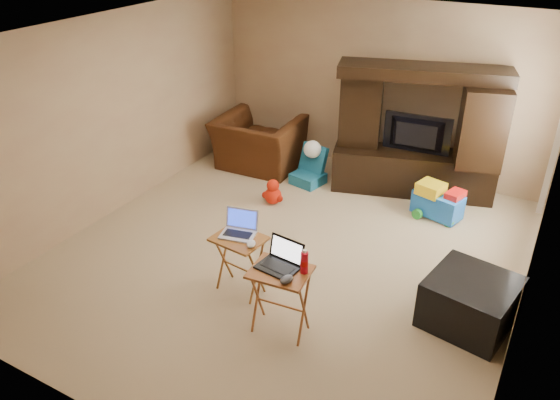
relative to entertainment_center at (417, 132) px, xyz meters
The scene contains 21 objects.
floor 2.52m from the entertainment_center, 108.93° to the right, with size 5.50×5.50×0.00m, color #CEB88E.
ceiling 2.85m from the entertainment_center, 108.93° to the right, with size 5.50×5.50×0.00m, color silver.
wall_back 0.99m from the entertainment_center, 145.58° to the left, with size 5.00×5.00×0.00m, color tan.
wall_front 5.05m from the entertainment_center, 98.72° to the right, with size 5.00×5.00×0.00m, color tan.
wall_left 3.97m from the entertainment_center, 145.70° to the right, with size 5.50×5.50×0.00m, color tan.
wall_right 2.85m from the entertainment_center, 52.05° to the right, with size 5.50×5.50×0.00m, color tan.
window_frame 1.89m from the entertainment_center, 21.75° to the right, with size 0.06×1.14×1.34m, color white.
entertainment_center is the anchor object (origin of this frame).
television 0.06m from the entertainment_center, 90.00° to the right, with size 0.91×0.12×0.52m, color black.
recliner 2.37m from the entertainment_center, behind, with size 1.21×1.06×0.79m, color #46240F.
child_rocker 1.59m from the entertainment_center, 160.37° to the right, with size 0.41×0.47×0.55m, color #175F82, non-canonical shape.
plush_toy 2.10m from the entertainment_center, 140.33° to the right, with size 0.32×0.27×0.36m, color red, non-canonical shape.
push_toy 1.00m from the entertainment_center, 46.07° to the right, with size 0.62×0.45×0.47m, color blue, non-canonical shape.
ottoman 2.85m from the entertainment_center, 61.51° to the right, with size 0.77×0.77×0.49m, color black.
tray_table_left 3.25m from the entertainment_center, 105.80° to the right, with size 0.50×0.40×0.65m, color #9A5F25.
tray_table_right 3.47m from the entertainment_center, 93.51° to the right, with size 0.53×0.43×0.69m, color #A45427.
laptop_left 3.19m from the entertainment_center, 106.47° to the right, with size 0.34×0.28×0.24m, color silver.
laptop_right 3.41m from the entertainment_center, 94.20° to the right, with size 0.36×0.30×0.24m, color black.
mouse_left 3.23m from the entertainment_center, 102.21° to the right, with size 0.08×0.13×0.05m, color white.
mouse_right 3.54m from the entertainment_center, 91.29° to the right, with size 0.09×0.14×0.06m, color #3A3A3E.
water_bottle 3.34m from the entertainment_center, 90.16° to the right, with size 0.07×0.07×0.21m, color red.
Camera 1 is at (2.50, -4.69, 3.59)m, focal length 35.00 mm.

